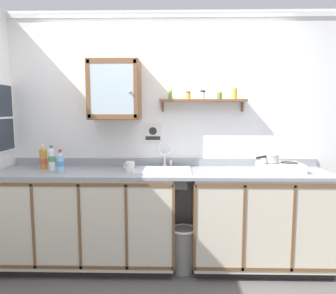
# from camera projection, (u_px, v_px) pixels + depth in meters

# --- Properties ---
(floor) EXTENTS (6.21, 6.21, 0.00)m
(floor) POSITION_uv_depth(u_px,v_px,m) (162.00, 290.00, 2.74)
(floor) COLOR #565451
(floor) RESTS_ON ground
(back_wall) EXTENTS (3.81, 0.07, 2.55)m
(back_wall) POSITION_uv_depth(u_px,v_px,m) (165.00, 135.00, 3.34)
(back_wall) COLOR white
(back_wall) RESTS_ON ground
(lower_cabinet_run) EXTENTS (1.70, 0.60, 0.93)m
(lower_cabinet_run) POSITION_uv_depth(u_px,v_px,m) (89.00, 220.00, 3.13)
(lower_cabinet_run) COLOR black
(lower_cabinet_run) RESTS_ON ground
(lower_cabinet_run_right) EXTENTS (1.32, 0.60, 0.93)m
(lower_cabinet_run_right) POSITION_uv_depth(u_px,v_px,m) (259.00, 221.00, 3.10)
(lower_cabinet_run_right) COLOR black
(lower_cabinet_run_right) RESTS_ON ground
(countertop) EXTENTS (3.17, 0.62, 0.03)m
(countertop) POSITION_uv_depth(u_px,v_px,m) (164.00, 172.00, 3.06)
(countertop) COLOR gray
(countertop) RESTS_ON lower_cabinet_run
(backsplash) EXTENTS (3.17, 0.02, 0.08)m
(backsplash) POSITION_uv_depth(u_px,v_px,m) (165.00, 162.00, 3.34)
(backsplash) COLOR gray
(backsplash) RESTS_ON countertop
(sink) EXTENTS (0.54, 0.44, 0.43)m
(sink) POSITION_uv_depth(u_px,v_px,m) (163.00, 174.00, 3.10)
(sink) COLOR silver
(sink) RESTS_ON countertop
(hot_plate_stove) EXTENTS (0.40, 0.30, 0.08)m
(hot_plate_stove) POSITION_uv_depth(u_px,v_px,m) (280.00, 167.00, 3.04)
(hot_plate_stove) COLOR silver
(hot_plate_stove) RESTS_ON countertop
(saucepan) EXTENTS (0.26, 0.26, 0.08)m
(saucepan) POSITION_uv_depth(u_px,v_px,m) (270.00, 158.00, 3.05)
(saucepan) COLOR silver
(saucepan) RESTS_ON hot_plate_stove
(bottle_opaque_white_0) EXTENTS (0.06, 0.06, 0.24)m
(bottle_opaque_white_0) POSITION_uv_depth(u_px,v_px,m) (52.00, 159.00, 3.10)
(bottle_opaque_white_0) COLOR white
(bottle_opaque_white_0) RESTS_ON countertop
(bottle_juice_amber_1) EXTENTS (0.07, 0.07, 0.24)m
(bottle_juice_amber_1) POSITION_uv_depth(u_px,v_px,m) (43.00, 158.00, 3.16)
(bottle_juice_amber_1) COLOR gold
(bottle_juice_amber_1) RESTS_ON countertop
(bottle_water_blue_2) EXTENTS (0.07, 0.07, 0.22)m
(bottle_water_blue_2) POSITION_uv_depth(u_px,v_px,m) (60.00, 163.00, 2.95)
(bottle_water_blue_2) COLOR #8CB7E0
(bottle_water_blue_2) RESTS_ON countertop
(mug) EXTENTS (0.12, 0.09, 0.10)m
(mug) POSITION_uv_depth(u_px,v_px,m) (130.00, 167.00, 3.03)
(mug) COLOR white
(mug) RESTS_ON countertop
(wall_cabinet) EXTENTS (0.50, 0.31, 0.58)m
(wall_cabinet) POSITION_uv_depth(u_px,v_px,m) (115.00, 90.00, 3.13)
(wall_cabinet) COLOR brown
(spice_shelf) EXTENTS (0.88, 0.14, 0.23)m
(spice_shelf) POSITION_uv_depth(u_px,v_px,m) (204.00, 99.00, 3.20)
(spice_shelf) COLOR brown
(warning_sign) EXTENTS (0.18, 0.01, 0.21)m
(warning_sign) POSITION_uv_depth(u_px,v_px,m) (153.00, 134.00, 3.31)
(warning_sign) COLOR silver
(trash_bin) EXTENTS (0.26, 0.26, 0.43)m
(trash_bin) POSITION_uv_depth(u_px,v_px,m) (183.00, 249.00, 3.05)
(trash_bin) COLOR gray
(trash_bin) RESTS_ON ground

